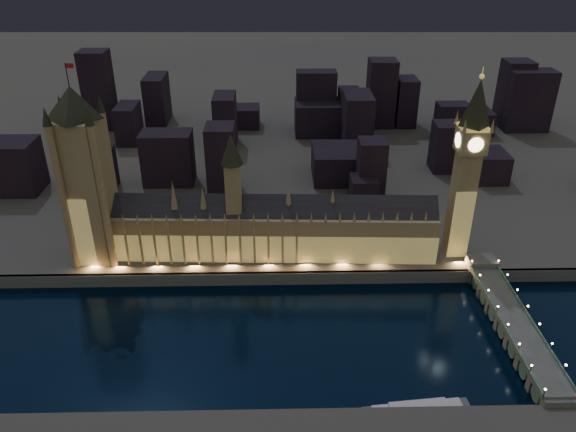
{
  "coord_description": "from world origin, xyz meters",
  "views": [
    {
      "loc": [
        -1.19,
        -232.24,
        192.51
      ],
      "look_at": [
        5.0,
        55.0,
        38.0
      ],
      "focal_mm": 35.0,
      "sensor_mm": 36.0,
      "label": 1
    }
  ],
  "objects_px": {
    "palace_of_westminster": "(267,228)",
    "river_boat": "(418,410)",
    "elizabeth_tower": "(469,156)",
    "westminster_bridge": "(510,321)",
    "victoria_tower": "(85,169)"
  },
  "relations": [
    {
      "from": "elizabeth_tower",
      "to": "westminster_bridge",
      "type": "distance_m",
      "value": 93.43
    },
    {
      "from": "palace_of_westminster",
      "to": "westminster_bridge",
      "type": "relative_size",
      "value": 1.79
    },
    {
      "from": "victoria_tower",
      "to": "westminster_bridge",
      "type": "distance_m",
      "value": 246.24
    },
    {
      "from": "river_boat",
      "to": "victoria_tower",
      "type": "bearing_deg",
      "value": 144.75
    },
    {
      "from": "victoria_tower",
      "to": "westminster_bridge",
      "type": "relative_size",
      "value": 1.04
    },
    {
      "from": "palace_of_westminster",
      "to": "river_boat",
      "type": "relative_size",
      "value": 4.1
    },
    {
      "from": "elizabeth_tower",
      "to": "palace_of_westminster",
      "type": "bearing_deg",
      "value": -179.91
    },
    {
      "from": "victoria_tower",
      "to": "river_boat",
      "type": "xyz_separation_m",
      "value": [
        169.66,
        -119.92,
        -64.56
      ]
    },
    {
      "from": "palace_of_westminster",
      "to": "victoria_tower",
      "type": "xyz_separation_m",
      "value": [
        -102.49,
        0.17,
        39.75
      ]
    },
    {
      "from": "elizabeth_tower",
      "to": "river_boat",
      "type": "relative_size",
      "value": 2.32
    },
    {
      "from": "river_boat",
      "to": "palace_of_westminster",
      "type": "bearing_deg",
      "value": 119.29
    },
    {
      "from": "elizabeth_tower",
      "to": "river_boat",
      "type": "distance_m",
      "value": 147.1
    },
    {
      "from": "victoria_tower",
      "to": "westminster_bridge",
      "type": "xyz_separation_m",
      "value": [
        229.66,
        -65.38,
        -60.12
      ]
    },
    {
      "from": "palace_of_westminster",
      "to": "river_boat",
      "type": "bearing_deg",
      "value": -60.71
    },
    {
      "from": "westminster_bridge",
      "to": "river_boat",
      "type": "distance_m",
      "value": 81.2
    }
  ]
}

